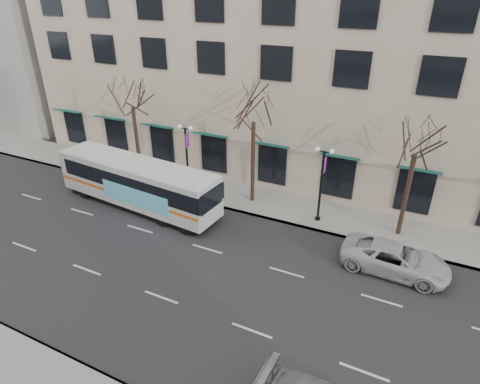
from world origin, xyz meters
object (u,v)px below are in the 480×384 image
Objects in this scene: tree_far_left at (131,94)px; lamp_post_right at (321,182)px; tree_far_mid at (254,108)px; city_bus at (138,183)px; white_pickup at (395,259)px; lamp_post_left at (187,155)px; tree_far_right at (418,138)px.

tree_far_left is 1.60× the size of lamp_post_right.
tree_far_mid is 0.67× the size of city_bus.
lamp_post_right is at bearing 21.38° from city_bus.
white_pickup is at bearing -10.57° from tree_far_left.
city_bus is 2.24× the size of white_pickup.
white_pickup is at bearing 6.08° from city_bus.
city_bus is at bearing -163.80° from lamp_post_right.
tree_far_mid is at bearing 35.80° from city_bus.
tree_far_mid reaches higher than lamp_post_right.
tree_far_left is at bearing 81.02° from white_pickup.
lamp_post_right is at bearing 0.00° from lamp_post_left.
city_bus is at bearing 92.51° from white_pickup.
tree_far_left reaches higher than city_bus.
lamp_post_right is 0.92× the size of white_pickup.
city_bus is at bearing -166.50° from tree_far_right.
lamp_post_right is at bearing -6.83° from tree_far_mid.
lamp_post_right is at bearing -2.29° from tree_far_left.
city_bus is (-16.82, -4.04, -4.57)m from tree_far_right.
tree_far_left is at bearing 173.17° from lamp_post_left.
tree_far_left reaches higher than tree_far_right.
lamp_post_right is at bearing 60.12° from white_pickup.
white_pickup is (10.18, -3.77, -6.12)m from tree_far_mid.
tree_far_left reaches higher than lamp_post_right.
lamp_post_left is (-14.99, -0.60, -3.48)m from tree_far_right.
tree_far_right is at bearing -0.00° from tree_far_mid.
tree_far_left is 15.48m from lamp_post_right.
lamp_post_left is 4.04m from city_bus.
lamp_post_left is at bearing -177.71° from tree_far_right.
tree_far_mid is 6.41m from lamp_post_right.
lamp_post_right reaches higher than city_bus.
white_pickup is (17.00, 0.27, -1.06)m from city_bus.
tree_far_left is at bearing 180.00° from tree_far_right.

